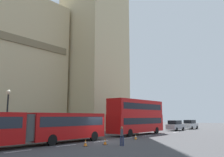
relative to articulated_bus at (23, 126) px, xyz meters
name	(u,v)px	position (x,y,z in m)	size (l,w,h in m)	color
ground_plane	(102,141)	(7.87, -1.99, -1.75)	(160.00, 160.00, 0.00)	#424244
lane_centre_marking	(115,140)	(10.07, -1.99, -1.74)	(34.40, 0.16, 0.01)	silver
articulated_bus	(23,126)	(0.00, 0.00, 0.00)	(18.37, 2.54, 2.90)	#B20F0F
double_decker_bus	(137,115)	(17.71, 0.00, 0.96)	(10.92, 2.54, 4.90)	#B20F0F
sedan_lead	(175,125)	(30.73, 0.15, -0.83)	(4.40, 1.86, 1.85)	gray
sedan_trailing	(190,124)	(37.86, 0.09, -0.83)	(4.40, 1.86, 1.85)	#B7B7BC
traffic_cone_west	(85,143)	(3.84, -3.72, -1.46)	(0.36, 0.36, 0.58)	black
traffic_cone_middle	(105,142)	(5.78, -4.31, -1.46)	(0.36, 0.36, 0.58)	black
traffic_cone_east	(136,137)	(11.75, -3.69, -1.46)	(0.36, 0.36, 0.58)	black
street_lamp	(7,112)	(0.78, 4.51, 1.31)	(0.44, 0.44, 5.27)	black
pedestrian_near_cones	(122,135)	(6.09, -6.01, -0.83)	(0.46, 0.43, 1.69)	#262D4C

